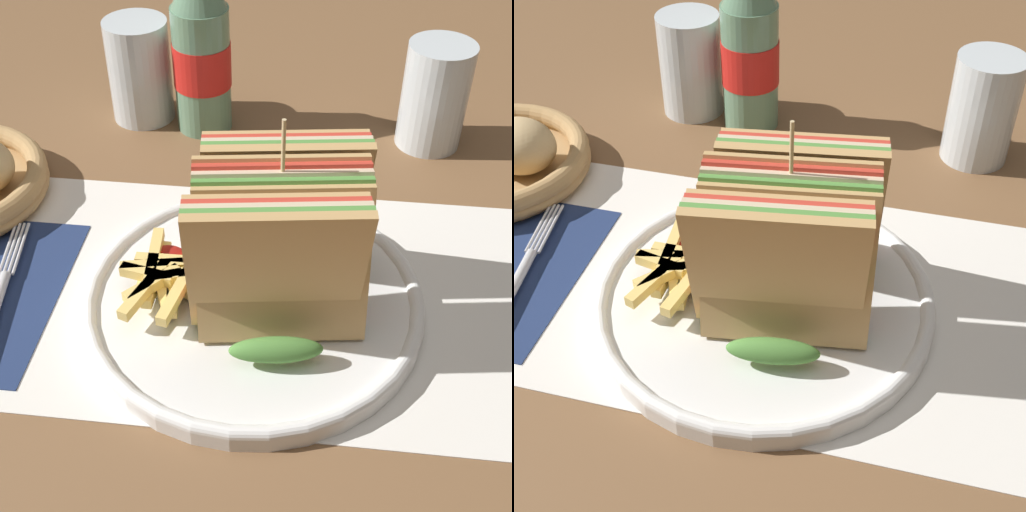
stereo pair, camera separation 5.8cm
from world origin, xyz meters
TOP-DOWN VIEW (x-y plane):
  - ground_plane at (0.00, 0.00)m, footprint 4.00×4.00m
  - placemat at (0.02, 0.01)m, footprint 0.48×0.29m
  - plate_main at (0.01, -0.01)m, footprint 0.28×0.28m
  - club_sandwich at (0.03, -0.01)m, footprint 0.14×0.17m
  - fries_pile at (-0.06, -0.01)m, footprint 0.09×0.11m
  - ketchup_blob at (-0.06, 0.02)m, footprint 0.04×0.03m
  - coke_bottle_near at (-0.08, 0.27)m, footprint 0.06×0.06m
  - glass_near at (0.17, 0.27)m, footprint 0.07×0.07m
  - glass_far at (-0.15, 0.29)m, footprint 0.07×0.07m

SIDE VIEW (x-z plane):
  - ground_plane at x=0.00m, z-range 0.00..0.00m
  - placemat at x=0.02m, z-range 0.00..0.00m
  - plate_main at x=0.01m, z-range 0.00..0.02m
  - ketchup_blob at x=-0.06m, z-range 0.02..0.03m
  - fries_pile at x=-0.06m, z-range 0.02..0.04m
  - glass_far at x=-0.15m, z-range -0.01..0.11m
  - glass_near at x=0.17m, z-range -0.01..0.11m
  - club_sandwich at x=0.03m, z-range 0.00..0.16m
  - coke_bottle_near at x=-0.08m, z-range -0.02..0.21m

